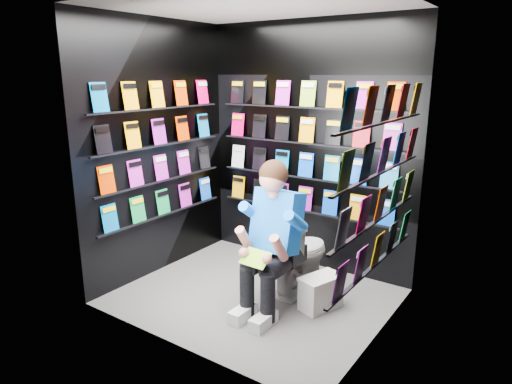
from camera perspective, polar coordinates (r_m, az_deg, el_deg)
The scene contains 14 objects.
floor at distance 4.46m, azimuth -0.28°, elevation -12.91°, with size 2.40×2.40×0.00m, color #575755.
ceiling at distance 3.99m, azimuth -0.33°, elevation 22.35°, with size 2.40×2.40×0.00m, color white.
wall_back at distance 4.87m, azimuth 6.49°, elevation 5.52°, with size 2.40×0.04×2.60m, color black.
wall_front at distance 3.28m, azimuth -10.38°, elevation 0.89°, with size 2.40×0.04×2.60m, color black.
wall_left at distance 4.81m, azimuth -12.15°, elevation 5.17°, with size 0.04×2.00×2.60m, color black.
wall_right at distance 3.50m, azimuth 16.03°, elevation 1.42°, with size 0.04×2.00×2.60m, color black.
comics_back at distance 4.84m, azimuth 6.32°, elevation 5.54°, with size 2.10×0.06×1.37m, color #E40058, non-canonical shape.
comics_left at distance 4.79m, azimuth -11.90°, elevation 5.20°, with size 0.06×1.70×1.37m, color #E40058, non-canonical shape.
comics_right at distance 3.51m, azimuth 15.57°, elevation 1.56°, with size 0.06×1.70×1.37m, color #E40058, non-canonical shape.
toilet at distance 4.47m, azimuth 5.32°, elevation -7.74°, with size 0.42×0.75×0.73m, color silver.
longbox at distance 4.24m, azimuth 8.09°, elevation -12.49°, with size 0.21×0.37×0.28m, color white.
longbox_lid at distance 4.18m, azimuth 8.16°, elevation -10.60°, with size 0.22×0.39×0.03m, color white.
reader at distance 4.01m, azimuth 2.79°, elevation -3.80°, with size 0.56×0.82×1.51m, color blue, non-canonical shape.
held_comic at distance 3.82m, azimuth -0.07°, elevation -8.27°, with size 0.25×0.01×0.17m, color green.
Camera 1 is at (2.27, -3.24, 2.07)m, focal length 32.00 mm.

